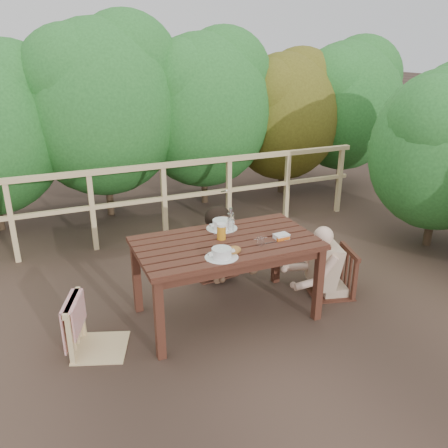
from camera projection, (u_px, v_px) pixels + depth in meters
name	position (u px, v px, depth m)	size (l,w,h in m)	color
ground	(226.00, 314.00, 4.41)	(60.00, 60.00, 0.00)	#473328
table	(226.00, 279.00, 4.28)	(1.61, 0.90, 0.74)	#3E1F15
chair_left	(96.00, 302.00, 3.75)	(0.44, 0.44, 0.89)	#D7B880
chair_far	(212.00, 236.00, 5.04)	(0.44, 0.44, 0.89)	#3E1F15
chair_right	(332.00, 253.00, 4.64)	(0.44, 0.44, 0.88)	#3E1F15
woman	(211.00, 219.00, 4.99)	(0.51, 0.63, 1.26)	black
diner_right	(336.00, 238.00, 4.60)	(0.48, 0.59, 1.19)	tan
railing	(164.00, 202.00, 5.94)	(5.60, 0.10, 1.01)	#D7B880
hedge_row	(163.00, 80.00, 6.61)	(6.60, 1.60, 3.80)	#246025
soup_near	(222.00, 254.00, 3.81)	(0.28, 0.28, 0.09)	silver
soup_far	(222.00, 225.00, 4.40)	(0.30, 0.30, 0.10)	white
bread_roll	(234.00, 250.00, 3.90)	(0.12, 0.09, 0.07)	#AB662A
beer_glass	(221.00, 232.00, 4.15)	(0.08, 0.08, 0.16)	gold
bottle	(231.00, 221.00, 4.28)	(0.06, 0.06, 0.25)	silver
tumbler	(260.00, 242.00, 4.04)	(0.07, 0.07, 0.08)	white
butter_tub	(281.00, 237.00, 4.18)	(0.13, 0.10, 0.06)	white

